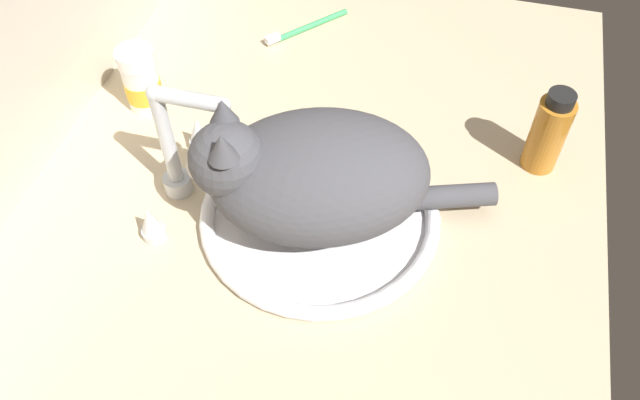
{
  "coord_description": "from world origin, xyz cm",
  "views": [
    {
      "loc": [
        -58.03,
        -15.39,
        74.53
      ],
      "look_at": [
        -5.02,
        -1.64,
        7.0
      ],
      "focal_mm": 36.66,
      "sensor_mm": 36.0,
      "label": 1
    }
  ],
  "objects_px": {
    "pill_bottle": "(141,81)",
    "amber_bottle": "(548,132)",
    "sink_basin": "(320,214)",
    "cat": "(307,174)",
    "toothbrush": "(305,28)",
    "faucet": "(176,154)"
  },
  "relations": [
    {
      "from": "sink_basin",
      "to": "toothbrush",
      "type": "height_order",
      "value": "sink_basin"
    },
    {
      "from": "amber_bottle",
      "to": "pill_bottle",
      "type": "xyz_separation_m",
      "value": [
        -0.03,
        0.61,
        -0.01
      ]
    },
    {
      "from": "cat",
      "to": "pill_bottle",
      "type": "xyz_separation_m",
      "value": [
        0.16,
        0.31,
        -0.04
      ]
    },
    {
      "from": "cat",
      "to": "toothbrush",
      "type": "relative_size",
      "value": 2.93
    },
    {
      "from": "pill_bottle",
      "to": "toothbrush",
      "type": "relative_size",
      "value": 0.79
    },
    {
      "from": "pill_bottle",
      "to": "faucet",
      "type": "bearing_deg",
      "value": -140.51
    },
    {
      "from": "sink_basin",
      "to": "toothbrush",
      "type": "distance_m",
      "value": 0.42
    },
    {
      "from": "sink_basin",
      "to": "cat",
      "type": "xyz_separation_m",
      "value": [
        -0.01,
        0.02,
        0.08
      ]
    },
    {
      "from": "amber_bottle",
      "to": "toothbrush",
      "type": "bearing_deg",
      "value": 61.9
    },
    {
      "from": "sink_basin",
      "to": "toothbrush",
      "type": "xyz_separation_m",
      "value": [
        0.4,
        0.13,
        -0.0
      ]
    },
    {
      "from": "cat",
      "to": "pill_bottle",
      "type": "height_order",
      "value": "cat"
    },
    {
      "from": "sink_basin",
      "to": "toothbrush",
      "type": "bearing_deg",
      "value": 18.15
    },
    {
      "from": "cat",
      "to": "amber_bottle",
      "type": "bearing_deg",
      "value": -58.28
    },
    {
      "from": "amber_bottle",
      "to": "pill_bottle",
      "type": "height_order",
      "value": "amber_bottle"
    },
    {
      "from": "pill_bottle",
      "to": "toothbrush",
      "type": "distance_m",
      "value": 0.32
    },
    {
      "from": "sink_basin",
      "to": "faucet",
      "type": "distance_m",
      "value": 0.21
    },
    {
      "from": "faucet",
      "to": "pill_bottle",
      "type": "relative_size",
      "value": 1.91
    },
    {
      "from": "sink_basin",
      "to": "cat",
      "type": "relative_size",
      "value": 0.83
    },
    {
      "from": "sink_basin",
      "to": "cat",
      "type": "distance_m",
      "value": 0.09
    },
    {
      "from": "amber_bottle",
      "to": "pill_bottle",
      "type": "bearing_deg",
      "value": 92.61
    },
    {
      "from": "sink_basin",
      "to": "pill_bottle",
      "type": "xyz_separation_m",
      "value": [
        0.15,
        0.32,
        0.04
      ]
    },
    {
      "from": "pill_bottle",
      "to": "amber_bottle",
      "type": "bearing_deg",
      "value": -87.39
    }
  ]
}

